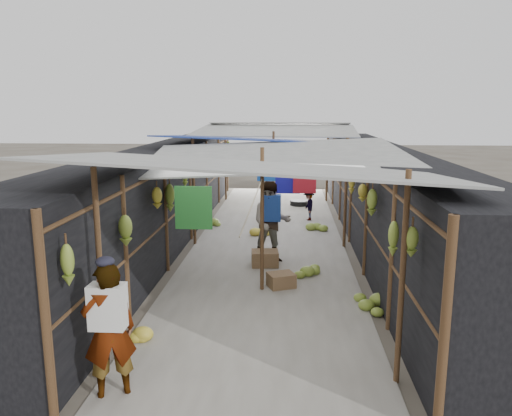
% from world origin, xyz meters
% --- Properties ---
extents(ground, '(80.00, 80.00, 0.00)m').
position_xyz_m(ground, '(0.00, 0.00, 0.00)').
color(ground, '#6B6356').
rests_on(ground, ground).
extents(aisle_slab, '(3.60, 16.00, 0.02)m').
position_xyz_m(aisle_slab, '(0.00, 6.50, 0.01)').
color(aisle_slab, '#9E998E').
rests_on(aisle_slab, ground).
extents(stall_left, '(1.40, 15.00, 2.30)m').
position_xyz_m(stall_left, '(-2.70, 6.50, 1.15)').
color(stall_left, black).
rests_on(stall_left, ground).
extents(stall_right, '(1.40, 15.00, 2.30)m').
position_xyz_m(stall_right, '(2.70, 6.50, 1.15)').
color(stall_right, black).
rests_on(stall_right, ground).
extents(crate_near, '(0.59, 0.49, 0.33)m').
position_xyz_m(crate_near, '(-0.01, 4.40, 0.17)').
color(crate_near, brown).
rests_on(crate_near, ground).
extents(crate_mid, '(0.58, 0.53, 0.28)m').
position_xyz_m(crate_mid, '(0.35, 3.15, 0.14)').
color(crate_mid, brown).
rests_on(crate_mid, ground).
extents(crate_back, '(0.50, 0.45, 0.28)m').
position_xyz_m(crate_back, '(-0.11, 7.78, 0.14)').
color(crate_back, brown).
rests_on(crate_back, ground).
extents(black_basin, '(0.61, 0.61, 0.18)m').
position_xyz_m(black_basin, '(0.82, 11.09, 0.09)').
color(black_basin, black).
rests_on(black_basin, ground).
extents(vendor_elderly, '(0.69, 0.60, 1.60)m').
position_xyz_m(vendor_elderly, '(-1.54, -0.50, 0.80)').
color(vendor_elderly, white).
rests_on(vendor_elderly, ground).
extents(shopper_blue, '(0.89, 0.71, 1.75)m').
position_xyz_m(shopper_blue, '(0.10, 4.73, 0.88)').
color(shopper_blue, '#2052A3').
rests_on(shopper_blue, ground).
extents(vendor_seated, '(0.43, 0.63, 0.91)m').
position_xyz_m(vendor_seated, '(1.05, 8.81, 0.45)').
color(vendor_seated, '#46433D').
rests_on(vendor_seated, ground).
extents(market_canopy, '(5.62, 15.20, 2.77)m').
position_xyz_m(market_canopy, '(0.03, 6.83, 2.40)').
color(market_canopy, brown).
rests_on(market_canopy, ground).
extents(hanging_bananas, '(3.95, 14.30, 0.79)m').
position_xyz_m(hanging_bananas, '(-0.17, 6.67, 1.64)').
color(hanging_bananas, olive).
rests_on(hanging_bananas, ground).
extents(floor_bananas, '(4.05, 7.49, 0.33)m').
position_xyz_m(floor_bananas, '(0.02, 4.18, 0.15)').
color(floor_bananas, gold).
rests_on(floor_bananas, ground).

